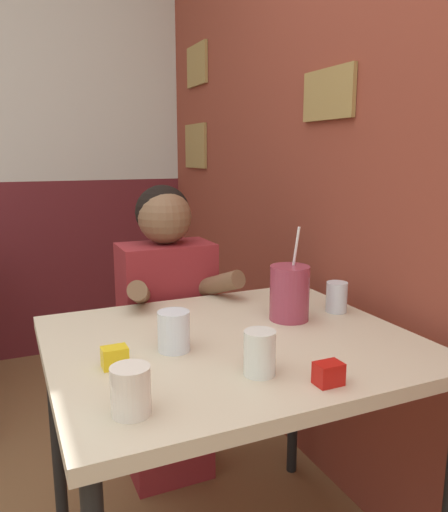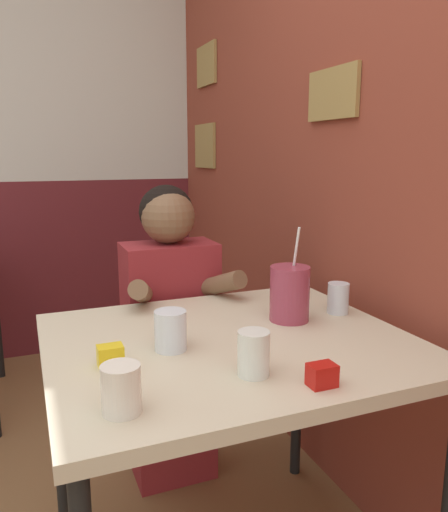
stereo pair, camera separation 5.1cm
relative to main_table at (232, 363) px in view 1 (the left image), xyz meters
The scene contains 10 objects.
brick_wall_right 1.22m from the main_table, 55.48° to the left, with size 0.08×4.43×2.70m.
main_table is the anchor object (origin of this frame).
person_seated 0.56m from the main_table, 91.25° to the left, with size 0.42×0.40×1.15m.
cocktail_pitcher 0.28m from the main_table, 18.52° to the left, with size 0.12×0.12×0.29m.
glass_near_pitcher 0.21m from the main_table, behind, with size 0.08×0.08×0.10m.
glass_center 0.26m from the main_table, 99.49° to the right, with size 0.07×0.07×0.10m.
glass_far_side 0.47m from the main_table, 140.62° to the right, with size 0.08×0.08×0.10m.
glass_by_brick 0.43m from the main_table, 11.15° to the left, with size 0.07×0.07×0.10m.
condiment_ketchup 0.36m from the main_table, 77.42° to the right, with size 0.06×0.04×0.05m.
condiment_mustard 0.35m from the main_table, behind, with size 0.06×0.04×0.05m.
Camera 1 is at (0.10, -0.80, 1.26)m, focal length 35.00 mm.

